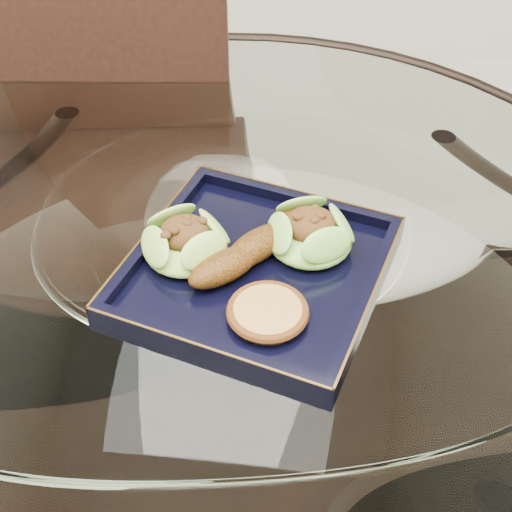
# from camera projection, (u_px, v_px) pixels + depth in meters

# --- Properties ---
(dining_table) EXTENTS (1.13, 1.13, 0.77)m
(dining_table) POSITION_uv_depth(u_px,v_px,m) (227.00, 339.00, 0.96)
(dining_table) COLOR white
(dining_table) RESTS_ON ground
(dining_chair) EXTENTS (0.43, 0.43, 0.91)m
(dining_chair) POSITION_uv_depth(u_px,v_px,m) (124.00, 240.00, 1.24)
(dining_chair) COLOR black
(dining_chair) RESTS_ON ground
(navy_plate) EXTENTS (0.33, 0.33, 0.02)m
(navy_plate) POSITION_uv_depth(u_px,v_px,m) (256.00, 275.00, 0.80)
(navy_plate) COLOR black
(navy_plate) RESTS_ON dining_table
(lettuce_wrap_left) EXTENTS (0.12, 0.12, 0.03)m
(lettuce_wrap_left) POSITION_uv_depth(u_px,v_px,m) (186.00, 244.00, 0.80)
(lettuce_wrap_left) COLOR #6B9E2E
(lettuce_wrap_left) RESTS_ON navy_plate
(lettuce_wrap_right) EXTENTS (0.10, 0.10, 0.03)m
(lettuce_wrap_right) POSITION_uv_depth(u_px,v_px,m) (310.00, 236.00, 0.81)
(lettuce_wrap_right) COLOR #548F29
(lettuce_wrap_right) RESTS_ON navy_plate
(roasted_plantain) EXTENTS (0.14, 0.16, 0.03)m
(roasted_plantain) POSITION_uv_depth(u_px,v_px,m) (256.00, 246.00, 0.80)
(roasted_plantain) COLOR #61350A
(roasted_plantain) RESTS_ON navy_plate
(crumb_patty) EXTENTS (0.09, 0.09, 0.01)m
(crumb_patty) POSITION_uv_depth(u_px,v_px,m) (268.00, 313.00, 0.74)
(crumb_patty) COLOR #BC7E3E
(crumb_patty) RESTS_ON navy_plate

